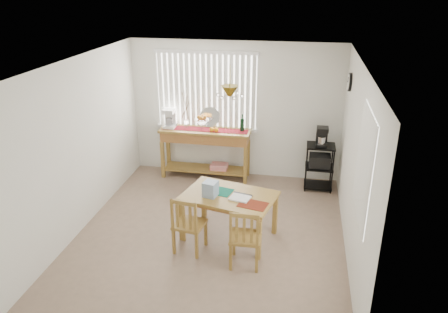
% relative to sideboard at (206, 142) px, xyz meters
% --- Properties ---
extents(ground, '(4.00, 4.50, 0.01)m').
position_rel_sideboard_xyz_m(ground, '(0.52, -1.99, -0.73)').
color(ground, gray).
extents(room_shell, '(4.20, 4.70, 2.70)m').
position_rel_sideboard_xyz_m(room_shell, '(0.52, -1.97, 0.96)').
color(room_shell, white).
rests_on(room_shell, ground).
extents(sideboard, '(1.72, 0.48, 0.97)m').
position_rel_sideboard_xyz_m(sideboard, '(0.00, 0.00, 0.00)').
color(sideboard, olive).
rests_on(sideboard, ground).
extents(sideboard_items, '(1.64, 0.41, 0.74)m').
position_rel_sideboard_xyz_m(sideboard_items, '(-0.30, 0.02, 0.39)').
color(sideboard_items, maroon).
rests_on(sideboard_items, sideboard).
extents(wire_cart, '(0.50, 0.40, 0.85)m').
position_rel_sideboard_xyz_m(wire_cart, '(2.15, -0.13, -0.21)').
color(wire_cart, black).
rests_on(wire_cart, ground).
extents(cart_items, '(0.20, 0.24, 0.35)m').
position_rel_sideboard_xyz_m(cart_items, '(2.15, -0.12, 0.29)').
color(cart_items, black).
rests_on(cart_items, wire_cart).
extents(dining_table, '(1.47, 1.13, 0.70)m').
position_rel_sideboard_xyz_m(dining_table, '(0.81, -2.04, -0.10)').
color(dining_table, olive).
rests_on(dining_table, ground).
extents(table_items, '(1.00, 0.69, 0.23)m').
position_rel_sideboard_xyz_m(table_items, '(0.66, -2.12, 0.06)').
color(table_items, '#126A53').
rests_on(table_items, dining_table).
extents(chair_left, '(0.46, 0.46, 0.88)m').
position_rel_sideboard_xyz_m(chair_left, '(0.31, -2.52, -0.30)').
color(chair_left, olive).
rests_on(chair_left, ground).
extents(chair_right, '(0.42, 0.42, 0.88)m').
position_rel_sideboard_xyz_m(chair_right, '(1.14, -2.71, -0.30)').
color(chair_right, olive).
rests_on(chair_right, ground).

